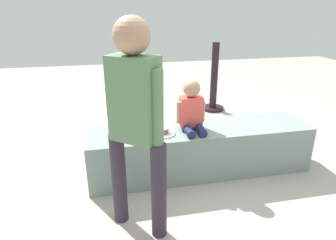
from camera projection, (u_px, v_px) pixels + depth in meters
name	position (u px, v px, depth m)	size (l,w,h in m)	color
ground_plane	(199.00, 169.00, 3.07)	(12.00, 12.00, 0.00)	#A89E95
concrete_ledge	(200.00, 149.00, 2.98)	(2.18, 0.54, 0.47)	gray
child_seated	(192.00, 109.00, 2.78)	(0.28, 0.32, 0.48)	#181F4F
adult_standing	(135.00, 113.00, 1.95)	(0.38, 0.35, 1.54)	#2E2632
cake_plate	(163.00, 132.00, 2.75)	(0.22, 0.22, 0.07)	white
gift_bag	(176.00, 136.00, 3.48)	(0.22, 0.09, 0.34)	#59C6B2
railing_post	(214.00, 86.00, 4.67)	(0.36, 0.36, 1.06)	black
water_bottle_near_gift	(150.00, 133.00, 3.67)	(0.06, 0.06, 0.23)	silver
party_cup_red	(192.00, 128.00, 3.99)	(0.08, 0.08, 0.09)	red
cake_box_white	(149.00, 119.00, 4.20)	(0.33, 0.30, 0.14)	white
handbag_black_leather	(208.00, 140.00, 3.48)	(0.31, 0.15, 0.32)	black
handbag_brown_canvas	(130.00, 141.00, 3.44)	(0.29, 0.15, 0.32)	brown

